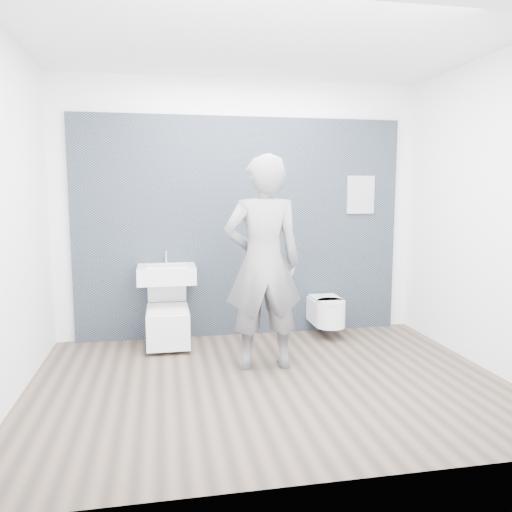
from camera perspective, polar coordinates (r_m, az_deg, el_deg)
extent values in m
plane|color=brown|center=(4.37, 1.51, -14.16)|extent=(4.00, 4.00, 0.00)
plane|color=white|center=(5.54, -1.74, 5.31)|extent=(4.00, 0.00, 4.00)
plane|color=white|center=(2.62, 8.59, 2.75)|extent=(4.00, 0.00, 4.00)
plane|color=white|center=(4.13, -26.73, 3.75)|extent=(0.00, 3.00, 3.00)
plane|color=white|center=(4.90, 25.17, 4.31)|extent=(0.00, 3.00, 3.00)
plane|color=white|center=(4.23, 1.66, 23.82)|extent=(4.00, 4.00, 0.00)
cube|color=black|center=(5.74, -1.64, -8.82)|extent=(3.60, 0.06, 2.40)
cube|color=white|center=(5.26, -10.17, -2.06)|extent=(0.59, 0.44, 0.18)
cube|color=silver|center=(5.22, -10.19, -1.17)|extent=(0.41, 0.30, 0.03)
cylinder|color=silver|center=(5.39, -10.23, -0.07)|extent=(0.02, 0.02, 0.15)
cylinder|color=silver|center=(5.33, -10.24, 0.54)|extent=(0.02, 0.10, 0.02)
cylinder|color=silver|center=(5.48, -10.16, -3.24)|extent=(0.04, 0.04, 0.12)
cube|color=white|center=(5.28, -10.03, -7.88)|extent=(0.43, 0.62, 0.36)
cylinder|color=silver|center=(5.20, -10.06, -6.26)|extent=(0.30, 0.30, 0.03)
cube|color=white|center=(5.19, -10.07, -5.97)|extent=(0.40, 0.49, 0.02)
cube|color=white|center=(5.37, -10.16, -3.06)|extent=(0.40, 0.16, 0.43)
cube|color=silver|center=(5.59, -10.04, -8.51)|extent=(0.11, 0.06, 0.08)
cube|color=white|center=(5.67, 7.87, -6.20)|extent=(0.32, 0.37, 0.27)
cylinder|color=white|center=(5.50, 8.50, -6.65)|extent=(0.32, 0.32, 0.27)
cube|color=white|center=(5.61, 7.99, -4.79)|extent=(0.30, 0.36, 0.03)
cylinder|color=white|center=(5.45, 8.60, -5.18)|extent=(0.30, 0.30, 0.03)
cube|color=silver|center=(5.84, 7.36, -6.74)|extent=(0.09, 0.06, 0.08)
cube|color=silver|center=(6.05, 11.46, -8.08)|extent=(0.32, 0.03, 0.43)
imported|color=slate|center=(4.47, 0.83, -0.85)|extent=(0.72, 0.48, 1.93)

